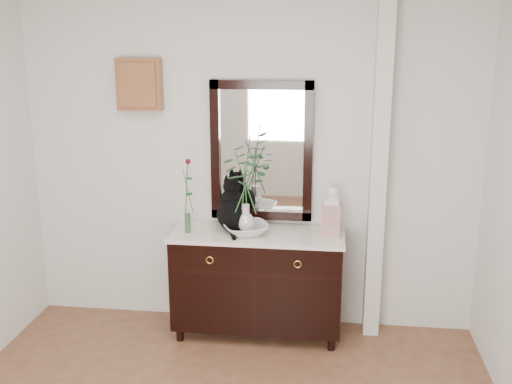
# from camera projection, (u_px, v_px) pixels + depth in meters

# --- Properties ---
(wall_back) EXTENTS (3.60, 0.04, 2.70)m
(wall_back) POSITION_uv_depth(u_px,v_px,m) (249.00, 162.00, 4.72)
(wall_back) COLOR silver
(wall_back) RESTS_ON ground
(pilaster) EXTENTS (0.12, 0.20, 2.70)m
(pilaster) POSITION_uv_depth(u_px,v_px,m) (378.00, 168.00, 4.52)
(pilaster) COLOR silver
(pilaster) RESTS_ON ground
(sideboard) EXTENTS (1.33, 0.52, 0.82)m
(sideboard) POSITION_uv_depth(u_px,v_px,m) (258.00, 278.00, 4.69)
(sideboard) COLOR black
(sideboard) RESTS_ON ground
(wall_mirror) EXTENTS (0.80, 0.06, 1.10)m
(wall_mirror) POSITION_uv_depth(u_px,v_px,m) (261.00, 151.00, 4.67)
(wall_mirror) COLOR black
(wall_mirror) RESTS_ON wall_back
(key_cabinet) EXTENTS (0.35, 0.10, 0.40)m
(key_cabinet) POSITION_uv_depth(u_px,v_px,m) (139.00, 84.00, 4.63)
(key_cabinet) COLOR brown
(key_cabinet) RESTS_ON wall_back
(cat) EXTENTS (0.37, 0.41, 0.40)m
(cat) POSITION_uv_depth(u_px,v_px,m) (233.00, 205.00, 4.62)
(cat) COLOR black
(cat) RESTS_ON sideboard
(lotus_bowl) EXTENTS (0.44, 0.44, 0.08)m
(lotus_bowl) POSITION_uv_depth(u_px,v_px,m) (246.00, 229.00, 4.55)
(lotus_bowl) COLOR silver
(lotus_bowl) RESTS_ON sideboard
(vase_branches) EXTENTS (0.43, 0.43, 0.75)m
(vase_branches) POSITION_uv_depth(u_px,v_px,m) (246.00, 184.00, 4.46)
(vase_branches) COLOR silver
(vase_branches) RESTS_ON lotus_bowl
(bud_vase_rose) EXTENTS (0.09, 0.09, 0.59)m
(bud_vase_rose) POSITION_uv_depth(u_px,v_px,m) (187.00, 195.00, 4.53)
(bud_vase_rose) COLOR #306139
(bud_vase_rose) RESTS_ON sideboard
(ginger_jar) EXTENTS (0.17, 0.17, 0.39)m
(ginger_jar) POSITION_uv_depth(u_px,v_px,m) (332.00, 210.00, 4.51)
(ginger_jar) COLOR silver
(ginger_jar) RESTS_ON sideboard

